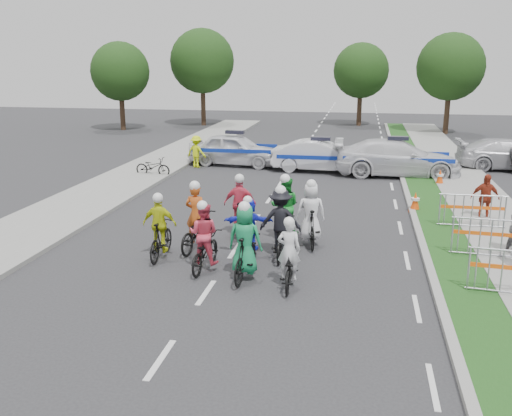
% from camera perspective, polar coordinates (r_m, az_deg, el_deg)
% --- Properties ---
extents(ground, '(90.00, 90.00, 0.00)m').
position_cam_1_polar(ground, '(13.02, -5.02, -8.43)').
color(ground, '#28282B').
rests_on(ground, ground).
extents(curb_right, '(0.20, 60.00, 0.12)m').
position_cam_1_polar(curb_right, '(17.36, 16.07, -2.76)').
color(curb_right, gray).
rests_on(curb_right, ground).
extents(grass_strip, '(1.20, 60.00, 0.11)m').
position_cam_1_polar(grass_strip, '(17.45, 18.36, -2.87)').
color(grass_strip, '#1B3F14').
rests_on(grass_strip, ground).
extents(sidewalk_right, '(2.40, 60.00, 0.13)m').
position_cam_1_polar(sidewalk_right, '(17.80, 24.11, -3.06)').
color(sidewalk_right, gray).
rests_on(sidewalk_right, ground).
extents(sidewalk_left, '(3.00, 60.00, 0.13)m').
position_cam_1_polar(sidewalk_left, '(19.85, -19.43, -0.84)').
color(sidewalk_left, gray).
rests_on(sidewalk_left, ground).
extents(rider_0, '(0.66, 1.69, 1.69)m').
position_cam_1_polar(rider_0, '(13.13, 3.31, -5.54)').
color(rider_0, black).
rests_on(rider_0, ground).
extents(rider_1, '(0.84, 1.87, 1.94)m').
position_cam_1_polar(rider_1, '(13.48, -1.08, -4.13)').
color(rider_1, black).
rests_on(rider_1, ground).
extents(rider_2, '(0.79, 1.80, 1.79)m').
position_cam_1_polar(rider_2, '(14.17, -5.21, -3.59)').
color(rider_2, black).
rests_on(rider_2, ground).
extents(rider_3, '(0.90, 1.71, 1.79)m').
position_cam_1_polar(rider_3, '(15.10, -9.54, -2.48)').
color(rider_3, black).
rests_on(rider_3, ground).
extents(rider_4, '(1.12, 1.96, 1.96)m').
position_cam_1_polar(rider_4, '(15.01, 2.47, -2.14)').
color(rider_4, black).
rests_on(rider_4, ground).
extents(rider_5, '(1.36, 1.62, 1.65)m').
position_cam_1_polar(rider_5, '(15.11, -0.76, -2.21)').
color(rider_5, black).
rests_on(rider_5, ground).
extents(rider_6, '(0.98, 2.00, 1.95)m').
position_cam_1_polar(rider_6, '(15.67, -5.95, -1.90)').
color(rider_6, black).
rests_on(rider_6, ground).
extents(rider_7, '(0.88, 1.88, 1.91)m').
position_cam_1_polar(rider_7, '(16.00, 5.49, -1.18)').
color(rider_7, black).
rests_on(rider_7, ground).
extents(rider_8, '(0.88, 1.99, 1.97)m').
position_cam_1_polar(rider_8, '(16.39, 2.92, -0.79)').
color(rider_8, black).
rests_on(rider_8, ground).
extents(rider_9, '(0.98, 1.83, 1.88)m').
position_cam_1_polar(rider_9, '(16.80, -1.58, -0.40)').
color(rider_9, black).
rests_on(rider_9, ground).
extents(police_car_0, '(4.73, 2.37, 1.55)m').
position_cam_1_polar(police_car_0, '(28.13, -2.11, 5.87)').
color(police_car_0, silver).
rests_on(police_car_0, ground).
extents(police_car_1, '(4.49, 1.79, 1.45)m').
position_cam_1_polar(police_car_1, '(26.66, 6.44, 5.19)').
color(police_car_1, silver).
rests_on(police_car_1, ground).
extents(police_car_2, '(5.61, 2.42, 1.61)m').
position_cam_1_polar(police_car_2, '(26.28, 13.91, 4.89)').
color(police_car_2, silver).
rests_on(police_car_2, ground).
extents(civilian_sedan, '(4.99, 2.25, 1.42)m').
position_cam_1_polar(civilian_sedan, '(29.53, 24.04, 4.90)').
color(civilian_sedan, silver).
rests_on(civilian_sedan, ground).
extents(spectator_2, '(0.93, 0.45, 1.54)m').
position_cam_1_polar(spectator_2, '(19.73, 21.93, 0.96)').
color(spectator_2, maroon).
rests_on(spectator_2, ground).
extents(marshal_hiviz, '(1.11, 0.84, 1.53)m').
position_cam_1_polar(marshal_hiviz, '(27.65, -5.97, 5.63)').
color(marshal_hiviz, '#CFEA0C').
rests_on(marshal_hiviz, ground).
extents(barrier_1, '(2.03, 0.65, 1.12)m').
position_cam_1_polar(barrier_1, '(15.98, 22.42, -2.96)').
color(barrier_1, '#A5A8AD').
rests_on(barrier_1, ground).
extents(barrier_2, '(2.01, 0.52, 1.12)m').
position_cam_1_polar(barrier_2, '(18.57, 20.78, -0.42)').
color(barrier_2, '#A5A8AD').
rests_on(barrier_2, ground).
extents(cone_0, '(0.40, 0.40, 0.70)m').
position_cam_1_polar(cone_0, '(20.25, 15.63, 0.57)').
color(cone_0, '#F24C0C').
rests_on(cone_0, ground).
extents(cone_1, '(0.40, 0.40, 0.70)m').
position_cam_1_polar(cone_1, '(24.69, 17.91, 2.89)').
color(cone_1, '#F24C0C').
rests_on(cone_1, ground).
extents(parked_bike, '(1.68, 0.73, 0.86)m').
position_cam_1_polar(parked_bike, '(25.86, -10.28, 4.08)').
color(parked_bike, black).
rests_on(parked_bike, ground).
extents(tree_0, '(4.20, 4.20, 6.30)m').
position_cam_1_polar(tree_0, '(43.14, -13.44, 13.14)').
color(tree_0, '#382619').
rests_on(tree_0, ground).
extents(tree_1, '(4.55, 4.55, 6.82)m').
position_cam_1_polar(tree_1, '(41.91, 18.89, 13.20)').
color(tree_1, '#382619').
rests_on(tree_1, ground).
extents(tree_3, '(4.90, 4.90, 7.35)m').
position_cam_1_polar(tree_3, '(45.21, -5.40, 14.41)').
color(tree_3, '#382619').
rests_on(tree_3, ground).
extents(tree_4, '(4.20, 4.20, 6.30)m').
position_cam_1_polar(tree_4, '(45.52, 10.46, 13.35)').
color(tree_4, '#382619').
rests_on(tree_4, ground).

